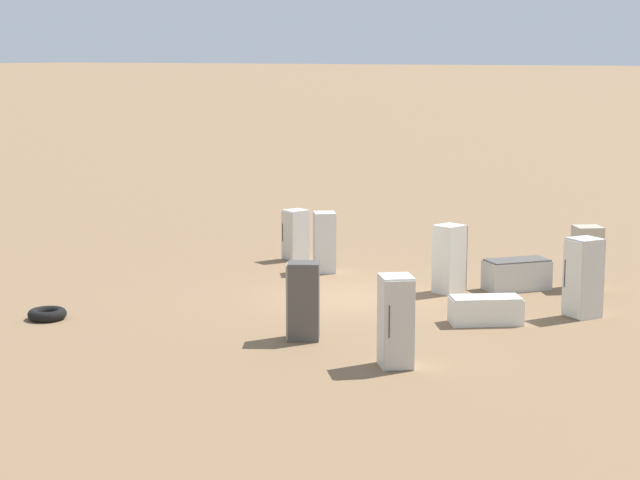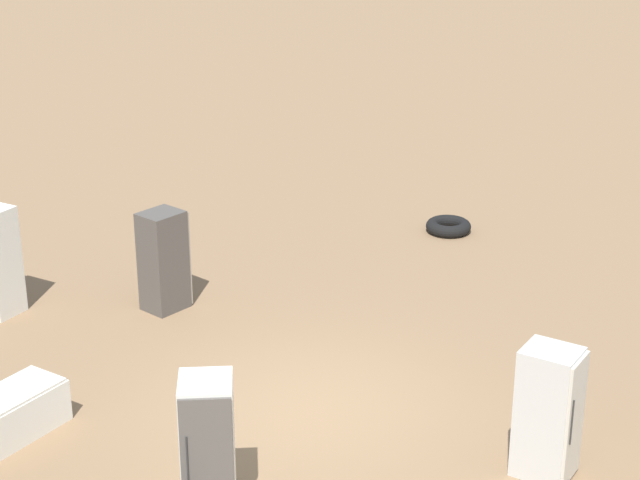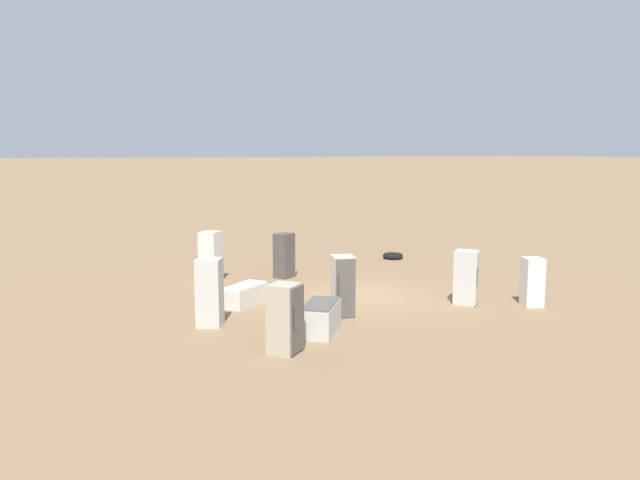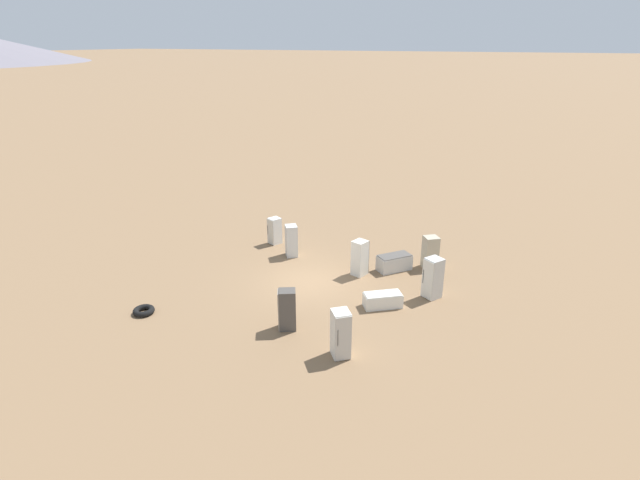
{
  "view_description": "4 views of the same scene",
  "coord_description": "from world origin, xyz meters",
  "px_view_note": "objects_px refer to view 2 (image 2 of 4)",
  "views": [
    {
      "loc": [
        12.84,
        -22.52,
        5.98
      ],
      "look_at": [
        -0.98,
        0.12,
        1.34
      ],
      "focal_mm": 60.0,
      "sensor_mm": 36.0,
      "label": 1
    },
    {
      "loc": [
        4.17,
        11.9,
        7.37
      ],
      "look_at": [
        -0.62,
        -1.29,
        1.94
      ],
      "focal_mm": 60.0,
      "sensor_mm": 36.0,
      "label": 2
    },
    {
      "loc": [
        10.39,
        16.93,
        4.65
      ],
      "look_at": [
        1.13,
        -0.99,
        1.79
      ],
      "focal_mm": 35.0,
      "sensor_mm": 36.0,
      "label": 3
    },
    {
      "loc": [
        9.58,
        -18.57,
        10.5
      ],
      "look_at": [
        0.03,
        1.15,
        1.7
      ],
      "focal_mm": 28.0,
      "sensor_mm": 36.0,
      "label": 4
    }
  ],
  "objects_px": {
    "discarded_fridge_0": "(6,417)",
    "discarded_fridge_8": "(208,450)",
    "discarded_fridge_3": "(548,413)",
    "discarded_fridge_6": "(164,261)",
    "scrap_tire": "(448,226)"
  },
  "relations": [
    {
      "from": "discarded_fridge_0",
      "to": "discarded_fridge_6",
      "type": "distance_m",
      "value": 4.32
    },
    {
      "from": "scrap_tire",
      "to": "discarded_fridge_6",
      "type": "bearing_deg",
      "value": 14.91
    },
    {
      "from": "discarded_fridge_0",
      "to": "discarded_fridge_8",
      "type": "bearing_deg",
      "value": -177.57
    },
    {
      "from": "discarded_fridge_8",
      "to": "scrap_tire",
      "type": "relative_size",
      "value": 1.97
    },
    {
      "from": "discarded_fridge_3",
      "to": "discarded_fridge_8",
      "type": "relative_size",
      "value": 0.97
    },
    {
      "from": "discarded_fridge_3",
      "to": "discarded_fridge_8",
      "type": "height_order",
      "value": "discarded_fridge_8"
    },
    {
      "from": "discarded_fridge_3",
      "to": "scrap_tire",
      "type": "relative_size",
      "value": 1.9
    },
    {
      "from": "discarded_fridge_6",
      "to": "discarded_fridge_3",
      "type": "bearing_deg",
      "value": -1.62
    },
    {
      "from": "discarded_fridge_8",
      "to": "discarded_fridge_3",
      "type": "bearing_deg",
      "value": -171.92
    },
    {
      "from": "discarded_fridge_0",
      "to": "scrap_tire",
      "type": "height_order",
      "value": "discarded_fridge_0"
    },
    {
      "from": "scrap_tire",
      "to": "discarded_fridge_0",
      "type": "bearing_deg",
      "value": 29.04
    },
    {
      "from": "discarded_fridge_0",
      "to": "discarded_fridge_8",
      "type": "height_order",
      "value": "discarded_fridge_8"
    },
    {
      "from": "discarded_fridge_8",
      "to": "scrap_tire",
      "type": "distance_m",
      "value": 9.93
    },
    {
      "from": "discarded_fridge_6",
      "to": "discarded_fridge_8",
      "type": "distance_m",
      "value": 5.81
    },
    {
      "from": "discarded_fridge_6",
      "to": "scrap_tire",
      "type": "relative_size",
      "value": 1.89
    }
  ]
}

